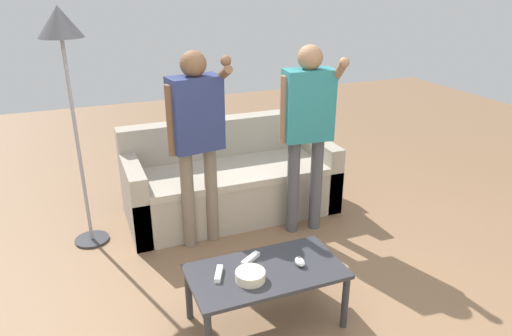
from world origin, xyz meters
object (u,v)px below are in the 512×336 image
object	(u,v)px
game_remote_wand_far	(219,274)
coffee_table	(266,277)
game_remote_nunchuk	(300,262)
player_right	(308,119)
couch	(230,181)
floor_lamp	(63,44)
snack_bowl	(250,276)
game_remote_wand_near	(250,259)
player_left	(197,128)

from	to	relation	value
game_remote_wand_far	coffee_table	bearing A→B (deg)	-9.42
game_remote_nunchuk	player_right	distance (m)	1.31
game_remote_nunchuk	game_remote_wand_far	xyz separation A→B (m)	(-0.51, 0.08, -0.01)
couch	floor_lamp	world-z (taller)	floor_lamp
couch	game_remote_nunchuk	world-z (taller)	couch
coffee_table	snack_bowl	size ratio (longest dim) A/B	5.29
coffee_table	game_remote_wand_near	distance (m)	0.15
floor_lamp	couch	bearing A→B (deg)	4.66
coffee_table	player_left	xyz separation A→B (m)	(-0.11, 1.12, 0.65)
snack_bowl	coffee_table	bearing A→B (deg)	25.48
snack_bowl	player_right	bearing A→B (deg)	49.37
coffee_table	game_remote_nunchuk	distance (m)	0.23
game_remote_nunchuk	player_right	size ratio (longest dim) A/B	0.06
player_left	player_right	bearing A→B (deg)	-7.45
coffee_table	snack_bowl	distance (m)	0.16
floor_lamp	player_right	size ratio (longest dim) A/B	1.18
couch	game_remote_wand_far	bearing A→B (deg)	-111.08
game_remote_nunchuk	coffee_table	bearing A→B (deg)	172.10
snack_bowl	game_remote_wand_near	distance (m)	0.20
game_remote_wand_near	player_left	bearing A→B (deg)	93.27
floor_lamp	player_left	distance (m)	1.12
couch	game_remote_nunchuk	distance (m)	1.61
couch	game_remote_nunchuk	size ratio (longest dim) A/B	21.59
snack_bowl	floor_lamp	world-z (taller)	floor_lamp
couch	player_left	bearing A→B (deg)	-131.56
couch	floor_lamp	bearing A→B (deg)	-175.34
player_left	player_right	xyz separation A→B (m)	(0.89, -0.12, 0.01)
couch	game_remote_wand_near	size ratio (longest dim) A/B	12.42
player_left	game_remote_wand_far	xyz separation A→B (m)	(-0.18, -1.07, -0.58)
couch	player_right	world-z (taller)	player_right
game_remote_nunchuk	player_right	bearing A→B (deg)	61.20
game_remote_wand_far	floor_lamp	bearing A→B (deg)	115.49
snack_bowl	floor_lamp	distance (m)	2.12
game_remote_wand_near	game_remote_wand_far	size ratio (longest dim) A/B	1.00
player_left	game_remote_wand_far	world-z (taller)	player_left
game_remote_nunchuk	snack_bowl	bearing A→B (deg)	-174.79
couch	coffee_table	distance (m)	1.61
game_remote_nunchuk	floor_lamp	bearing A→B (deg)	128.25
game_remote_nunchuk	player_right	world-z (taller)	player_right
player_right	game_remote_wand_near	size ratio (longest dim) A/B	10.41
player_right	couch	bearing A→B (deg)	129.78
game_remote_nunchuk	floor_lamp	xyz separation A→B (m)	(-1.19, 1.50, 1.20)
game_remote_wand_far	couch	bearing A→B (deg)	68.92
couch	player_left	world-z (taller)	player_left
coffee_table	player_right	distance (m)	1.43
couch	game_remote_wand_near	xyz separation A→B (m)	(-0.35, -1.45, 0.12)
snack_bowl	floor_lamp	size ratio (longest dim) A/B	0.10
coffee_table	game_remote_wand_far	distance (m)	0.30
couch	game_remote_wand_far	distance (m)	1.64
coffee_table	floor_lamp	bearing A→B (deg)	123.35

